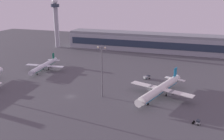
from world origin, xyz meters
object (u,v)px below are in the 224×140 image
at_px(airplane_near_gate, 161,89).
at_px(baggage_tractor, 147,77).
at_px(pushback_tug, 198,122).
at_px(control_tower, 56,20).
at_px(airplane_far_stand, 44,66).
at_px(apron_light_west, 102,69).

relative_size(airplane_near_gate, baggage_tractor, 9.68).
relative_size(pushback_tug, baggage_tractor, 0.78).
relative_size(control_tower, baggage_tractor, 10.71).
bearing_deg(baggage_tractor, airplane_far_stand, -135.67).
xyz_separation_m(airplane_near_gate, apron_light_west, (-28.46, -9.52, 10.80)).
bearing_deg(control_tower, baggage_tractor, -33.32).
height_order(control_tower, apron_light_west, control_tower).
bearing_deg(airplane_near_gate, baggage_tractor, -46.78).
bearing_deg(apron_light_west, airplane_near_gate, 18.49).
xyz_separation_m(airplane_far_stand, baggage_tractor, (70.88, 4.87, -2.27)).
bearing_deg(baggage_tractor, apron_light_west, -75.27).
xyz_separation_m(airplane_near_gate, pushback_tug, (18.25, -23.84, -3.21)).
xyz_separation_m(control_tower, pushback_tug, (132.87, -117.08, -25.97)).
height_order(airplane_near_gate, apron_light_west, apron_light_west).
bearing_deg(control_tower, apron_light_west, -50.02).
height_order(airplane_far_stand, apron_light_west, apron_light_west).
distance_m(airplane_far_stand, baggage_tractor, 71.09).
xyz_separation_m(airplane_far_stand, apron_light_west, (54.04, -30.18, 11.63)).
bearing_deg(baggage_tractor, airplane_near_gate, -25.13).
distance_m(control_tower, pushback_tug, 178.98).
relative_size(airplane_near_gate, airplane_far_stand, 1.20).
relative_size(control_tower, airplane_near_gate, 1.11).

